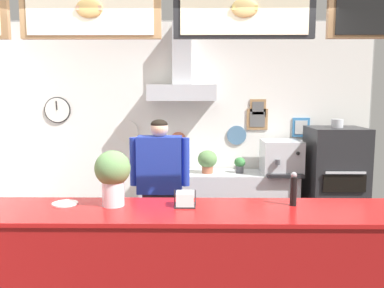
{
  "coord_description": "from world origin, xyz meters",
  "views": [
    {
      "loc": [
        0.22,
        -3.03,
        1.88
      ],
      "look_at": [
        0.17,
        0.73,
        1.4
      ],
      "focal_mm": 37.35,
      "sensor_mm": 36.0,
      "label": 1
    }
  ],
  "objects_px": {
    "espresso_machine": "(281,157)",
    "basil_vase": "(113,175)",
    "potted_oregano": "(180,165)",
    "condiment_plate": "(65,203)",
    "shop_worker": "(160,194)",
    "potted_thyme": "(207,160)",
    "potted_sage": "(157,164)",
    "napkin_holder": "(185,200)",
    "pizza_oven": "(334,187)",
    "potted_basil": "(240,164)",
    "pepper_grinder": "(293,189)"
  },
  "relations": [
    {
      "from": "espresso_machine",
      "to": "basil_vase",
      "type": "bearing_deg",
      "value": -129.78
    },
    {
      "from": "potted_oregano",
      "to": "condiment_plate",
      "type": "height_order",
      "value": "potted_oregano"
    },
    {
      "from": "shop_worker",
      "to": "potted_thyme",
      "type": "xyz_separation_m",
      "value": [
        0.51,
        0.95,
        0.19
      ]
    },
    {
      "from": "potted_sage",
      "to": "espresso_machine",
      "type": "bearing_deg",
      "value": 0.52
    },
    {
      "from": "napkin_holder",
      "to": "pizza_oven",
      "type": "bearing_deg",
      "value": 47.3
    },
    {
      "from": "basil_vase",
      "to": "shop_worker",
      "type": "bearing_deg",
      "value": 76.76
    },
    {
      "from": "potted_basil",
      "to": "napkin_holder",
      "type": "height_order",
      "value": "napkin_holder"
    },
    {
      "from": "espresso_machine",
      "to": "condiment_plate",
      "type": "height_order",
      "value": "espresso_machine"
    },
    {
      "from": "potted_thyme",
      "to": "condiment_plate",
      "type": "distance_m",
      "value": 2.28
    },
    {
      "from": "potted_sage",
      "to": "pepper_grinder",
      "type": "distance_m",
      "value": 2.33
    },
    {
      "from": "shop_worker",
      "to": "potted_sage",
      "type": "height_order",
      "value": "shop_worker"
    },
    {
      "from": "condiment_plate",
      "to": "napkin_holder",
      "type": "relative_size",
      "value": 1.18
    },
    {
      "from": "espresso_machine",
      "to": "basil_vase",
      "type": "height_order",
      "value": "basil_vase"
    },
    {
      "from": "napkin_holder",
      "to": "potted_oregano",
      "type": "bearing_deg",
      "value": 93.33
    },
    {
      "from": "espresso_machine",
      "to": "napkin_holder",
      "type": "relative_size",
      "value": 3.39
    },
    {
      "from": "potted_oregano",
      "to": "napkin_holder",
      "type": "xyz_separation_m",
      "value": [
        0.12,
        -2.01,
        0.11
      ]
    },
    {
      "from": "pizza_oven",
      "to": "condiment_plate",
      "type": "distance_m",
      "value": 3.31
    },
    {
      "from": "condiment_plate",
      "to": "potted_oregano",
      "type": "bearing_deg",
      "value": 68.08
    },
    {
      "from": "basil_vase",
      "to": "pepper_grinder",
      "type": "relative_size",
      "value": 1.63
    },
    {
      "from": "basil_vase",
      "to": "pepper_grinder",
      "type": "distance_m",
      "value": 1.35
    },
    {
      "from": "pepper_grinder",
      "to": "potted_oregano",
      "type": "bearing_deg",
      "value": 114.98
    },
    {
      "from": "napkin_holder",
      "to": "potted_sage",
      "type": "bearing_deg",
      "value": 101.39
    },
    {
      "from": "potted_oregano",
      "to": "potted_sage",
      "type": "height_order",
      "value": "potted_sage"
    },
    {
      "from": "potted_sage",
      "to": "pepper_grinder",
      "type": "bearing_deg",
      "value": -58.54
    },
    {
      "from": "potted_thyme",
      "to": "potted_basil",
      "type": "relative_size",
      "value": 1.46
    },
    {
      "from": "espresso_machine",
      "to": "potted_basil",
      "type": "bearing_deg",
      "value": 177.97
    },
    {
      "from": "condiment_plate",
      "to": "basil_vase",
      "type": "xyz_separation_m",
      "value": [
        0.37,
        -0.03,
        0.23
      ]
    },
    {
      "from": "pizza_oven",
      "to": "shop_worker",
      "type": "xyz_separation_m",
      "value": [
        -2.07,
        -0.87,
        0.13
      ]
    },
    {
      "from": "potted_thyme",
      "to": "condiment_plate",
      "type": "xyz_separation_m",
      "value": [
        -1.13,
        -1.98,
        0.0
      ]
    },
    {
      "from": "potted_oregano",
      "to": "condiment_plate",
      "type": "relative_size",
      "value": 0.93
    },
    {
      "from": "shop_worker",
      "to": "potted_basil",
      "type": "distance_m",
      "value": 1.34
    },
    {
      "from": "potted_thyme",
      "to": "napkin_holder",
      "type": "relative_size",
      "value": 1.77
    },
    {
      "from": "basil_vase",
      "to": "condiment_plate",
      "type": "bearing_deg",
      "value": 175.28
    },
    {
      "from": "potted_basil",
      "to": "basil_vase",
      "type": "relative_size",
      "value": 0.47
    },
    {
      "from": "napkin_holder",
      "to": "basil_vase",
      "type": "bearing_deg",
      "value": 179.37
    },
    {
      "from": "potted_oregano",
      "to": "pepper_grinder",
      "type": "distance_m",
      "value": 2.2
    },
    {
      "from": "shop_worker",
      "to": "potted_basil",
      "type": "bearing_deg",
      "value": -132.07
    },
    {
      "from": "pizza_oven",
      "to": "shop_worker",
      "type": "height_order",
      "value": "shop_worker"
    },
    {
      "from": "potted_sage",
      "to": "potted_oregano",
      "type": "bearing_deg",
      "value": 1.0
    },
    {
      "from": "potted_basil",
      "to": "potted_sage",
      "type": "bearing_deg",
      "value": -178.21
    },
    {
      "from": "espresso_machine",
      "to": "basil_vase",
      "type": "distance_m",
      "value": 2.63
    },
    {
      "from": "potted_thyme",
      "to": "condiment_plate",
      "type": "height_order",
      "value": "potted_thyme"
    },
    {
      "from": "espresso_machine",
      "to": "pepper_grinder",
      "type": "bearing_deg",
      "value": -99.42
    },
    {
      "from": "shop_worker",
      "to": "potted_oregano",
      "type": "bearing_deg",
      "value": -99.03
    },
    {
      "from": "basil_vase",
      "to": "pizza_oven",
      "type": "bearing_deg",
      "value": 39.71
    },
    {
      "from": "shop_worker",
      "to": "pizza_oven",
      "type": "bearing_deg",
      "value": -156.1
    },
    {
      "from": "pepper_grinder",
      "to": "potted_thyme",
      "type": "bearing_deg",
      "value": 106.41
    },
    {
      "from": "potted_basil",
      "to": "potted_oregano",
      "type": "bearing_deg",
      "value": -177.9
    },
    {
      "from": "potted_sage",
      "to": "basil_vase",
      "type": "height_order",
      "value": "basil_vase"
    },
    {
      "from": "espresso_machine",
      "to": "pepper_grinder",
      "type": "relative_size",
      "value": 2.15
    }
  ]
}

